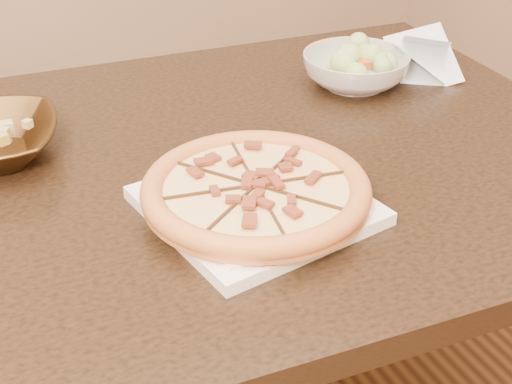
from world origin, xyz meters
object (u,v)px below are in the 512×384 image
Objects in this scene: plate at (256,204)px; pizza at (256,189)px; salad_bowl at (355,70)px; dining_table at (169,221)px.

plate is 0.02m from pizza.
plate is 1.56× the size of salad_bowl.
dining_table is at bearing 112.13° from plate.
plate is at bearing -67.87° from dining_table.
plate is at bearing -34.71° from pizza.
dining_table is 4.72× the size of pizza.
pizza reaches higher than dining_table.
plate reaches higher than dining_table.
salad_bowl is at bearing 42.00° from pizza.
salad_bowl is (0.35, 0.31, 0.02)m from plate.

